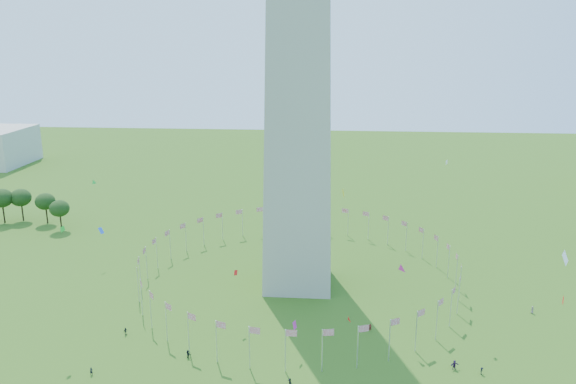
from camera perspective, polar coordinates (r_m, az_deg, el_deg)
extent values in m
cylinder|color=silver|center=(148.98, 16.75, -7.83)|extent=(0.24, 0.24, 9.00)
cylinder|color=silver|center=(155.12, 16.01, -6.83)|extent=(0.24, 0.24, 9.00)
cylinder|color=silver|center=(160.91, 14.92, -5.93)|extent=(0.24, 0.24, 9.00)
cylinder|color=silver|center=(166.22, 13.54, -5.14)|extent=(0.24, 0.24, 9.00)
cylinder|color=silver|center=(170.95, 11.93, -4.46)|extent=(0.24, 0.24, 9.00)
cylinder|color=silver|center=(174.99, 10.13, -3.89)|extent=(0.24, 0.24, 9.00)
cylinder|color=silver|center=(178.27, 8.18, -3.44)|extent=(0.24, 0.24, 9.00)
cylinder|color=silver|center=(180.75, 6.12, -3.10)|extent=(0.24, 0.24, 9.00)
cylinder|color=silver|center=(182.37, 3.99, -2.88)|extent=(0.24, 0.24, 9.00)
cylinder|color=silver|center=(183.12, 1.82, -2.77)|extent=(0.24, 0.24, 9.00)
cylinder|color=silver|center=(182.97, -0.37, -2.78)|extent=(0.24, 0.24, 9.00)
cylinder|color=silver|center=(181.94, -2.53, -2.90)|extent=(0.24, 0.24, 9.00)
cylinder|color=silver|center=(180.04, -4.64, -3.14)|extent=(0.24, 0.24, 9.00)
cylinder|color=silver|center=(177.30, -6.67, -3.49)|extent=(0.24, 0.24, 9.00)
cylinder|color=silver|center=(173.76, -8.58, -3.96)|extent=(0.24, 0.24, 9.00)
cylinder|color=silver|center=(169.50, -10.33, -4.54)|extent=(0.24, 0.24, 9.00)
cylinder|color=silver|center=(164.57, -11.88, -5.24)|extent=(0.24, 0.24, 9.00)
cylinder|color=silver|center=(159.09, -13.18, -6.06)|extent=(0.24, 0.24, 9.00)
cylinder|color=silver|center=(153.17, -14.17, -6.98)|extent=(0.24, 0.24, 9.00)
cylinder|color=silver|center=(146.95, -14.80, -8.01)|extent=(0.24, 0.24, 9.00)
cylinder|color=silver|center=(140.58, -14.99, -9.12)|extent=(0.24, 0.24, 9.00)
cylinder|color=silver|center=(134.26, -14.67, -10.31)|extent=(0.24, 0.24, 9.00)
cylinder|color=silver|center=(128.19, -13.78, -11.53)|extent=(0.24, 0.24, 9.00)
cylinder|color=silver|center=(122.62, -12.26, -12.74)|extent=(0.24, 0.24, 9.00)
cylinder|color=silver|center=(117.79, -10.08, -13.86)|extent=(0.24, 0.24, 9.00)
cylinder|color=silver|center=(113.96, -7.27, -14.81)|extent=(0.24, 0.24, 9.00)
cylinder|color=silver|center=(111.34, -3.94, -15.50)|extent=(0.24, 0.24, 9.00)
cylinder|color=silver|center=(110.11, -0.27, -15.84)|extent=(0.24, 0.24, 9.00)
cylinder|color=silver|center=(110.35, 3.49, -15.80)|extent=(0.24, 0.24, 9.00)
cylinder|color=silver|center=(112.04, 7.09, -15.37)|extent=(0.24, 0.24, 9.00)
cylinder|color=silver|center=(115.07, 10.27, -14.62)|extent=(0.24, 0.24, 9.00)
cylinder|color=silver|center=(119.25, 12.90, -13.64)|extent=(0.24, 0.24, 9.00)
cylinder|color=silver|center=(124.35, 14.88, -12.50)|extent=(0.24, 0.24, 9.00)
cylinder|color=silver|center=(130.10, 16.21, -11.29)|extent=(0.24, 0.24, 9.00)
cylinder|color=silver|center=(136.28, 16.92, -10.09)|extent=(0.24, 0.24, 9.00)
cylinder|color=silver|center=(142.64, 17.07, -8.92)|extent=(0.24, 0.24, 9.00)
imported|color=black|center=(117.91, -10.12, -15.90)|extent=(1.57, 1.53, 1.65)
imported|color=black|center=(108.47, 0.19, -18.74)|extent=(1.17, 1.48, 1.47)
imported|color=#581414|center=(126.56, 8.35, -13.46)|extent=(0.65, 0.44, 1.72)
imported|color=black|center=(117.28, -19.35, -16.81)|extent=(0.59, 0.41, 1.57)
imported|color=#292929|center=(128.73, -16.19, -13.44)|extent=(1.01, 1.15, 1.66)
imported|color=#37194B|center=(117.18, 16.55, -16.48)|extent=(1.93, 1.32, 1.91)
imported|color=slate|center=(144.02, 23.56, -10.92)|extent=(0.66, 0.90, 1.74)
imported|color=black|center=(117.32, 19.08, -16.80)|extent=(0.93, 1.07, 1.44)
plane|color=#CC2699|center=(118.12, 11.46, -7.64)|extent=(1.22, 2.22, 2.37)
plane|color=white|center=(92.17, 26.33, -6.02)|extent=(1.25, 2.33, 2.25)
plane|color=green|center=(122.47, -21.93, -3.51)|extent=(0.80, 1.28, 1.48)
plane|color=green|center=(157.18, -19.12, 0.93)|extent=(0.88, 1.58, 1.50)
plane|color=red|center=(124.26, -5.33, -8.17)|extent=(1.20, 0.71, 1.39)
plane|color=yellow|center=(105.90, 5.64, -0.09)|extent=(1.80, 0.46, 1.76)
plane|color=white|center=(128.01, 15.82, 2.93)|extent=(0.42, 1.23, 1.26)
plane|color=red|center=(106.69, 26.16, -9.85)|extent=(0.75, 1.42, 1.60)
plane|color=red|center=(119.99, 6.23, -12.76)|extent=(0.91, 1.27, 1.38)
plane|color=#CC2699|center=(114.25, 0.68, -13.38)|extent=(1.36, 1.44, 1.73)
plane|color=blue|center=(163.76, -18.45, -3.73)|extent=(1.98, 1.97, 1.74)
ellipsoid|color=#254918|center=(215.43, -26.99, -1.31)|extent=(7.51, 7.51, 11.73)
ellipsoid|color=#254918|center=(215.20, -25.44, -1.23)|extent=(7.09, 7.09, 11.08)
ellipsoid|color=#254918|center=(208.71, -23.37, -1.57)|extent=(6.65, 6.65, 10.40)
ellipsoid|color=#254918|center=(199.45, -22.14, -2.24)|extent=(6.44, 6.44, 10.06)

